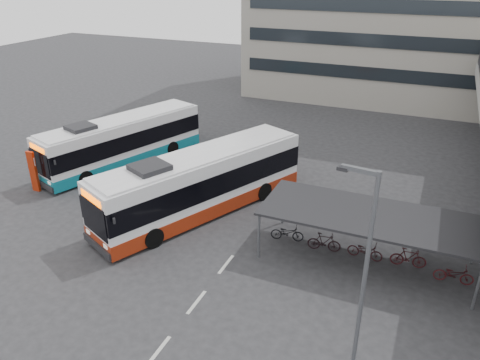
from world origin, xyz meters
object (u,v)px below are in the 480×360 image
at_px(bus_main, 202,183).
at_px(lamp_post, 363,264).
at_px(bus_teal, 123,141).
at_px(pedestrian, 155,209).

bearing_deg(bus_main, lamp_post, -13.87).
xyz_separation_m(bus_teal, lamp_post, (18.65, -12.17, 2.71)).
height_order(bus_teal, pedestrian, bus_teal).
bearing_deg(pedestrian, bus_main, -17.52).
relative_size(bus_main, bus_teal, 1.06).
xyz_separation_m(bus_main, bus_teal, (-8.46, 4.12, -0.13)).
distance_m(bus_main, lamp_post, 13.24).
xyz_separation_m(bus_main, pedestrian, (-1.67, -2.40, -0.84)).
bearing_deg(lamp_post, pedestrian, 162.39).
relative_size(bus_teal, pedestrian, 6.39).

